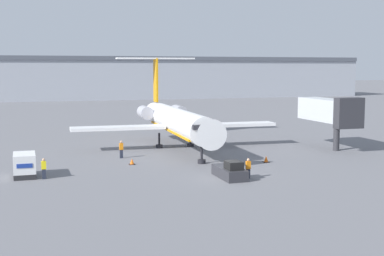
{
  "coord_description": "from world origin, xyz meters",
  "views": [
    {
      "loc": [
        -16.66,
        -42.08,
        9.47
      ],
      "look_at": [
        0.0,
        10.07,
        3.26
      ],
      "focal_mm": 50.0,
      "sensor_mm": 36.0,
      "label": 1
    }
  ],
  "objects_px": {
    "worker_by_wing": "(121,149)",
    "luggage_cart": "(25,165)",
    "pushback_tug": "(230,171)",
    "jet_bridge": "(329,111)",
    "traffic_cone_right": "(266,159)",
    "airplane_main": "(176,120)",
    "worker_near_tug": "(248,168)",
    "traffic_cone_left": "(132,162)",
    "worker_on_apron": "(44,168)"
  },
  "relations": [
    {
      "from": "traffic_cone_left",
      "to": "worker_on_apron",
      "type": "bearing_deg",
      "value": -152.04
    },
    {
      "from": "worker_by_wing",
      "to": "pushback_tug",
      "type": "bearing_deg",
      "value": -61.3
    },
    {
      "from": "airplane_main",
      "to": "luggage_cart",
      "type": "distance_m",
      "value": 21.13
    },
    {
      "from": "worker_near_tug",
      "to": "worker_on_apron",
      "type": "bearing_deg",
      "value": 163.05
    },
    {
      "from": "pushback_tug",
      "to": "worker_on_apron",
      "type": "distance_m",
      "value": 15.92
    },
    {
      "from": "traffic_cone_left",
      "to": "worker_by_wing",
      "type": "bearing_deg",
      "value": 94.77
    },
    {
      "from": "worker_near_tug",
      "to": "jet_bridge",
      "type": "bearing_deg",
      "value": 38.9
    },
    {
      "from": "worker_by_wing",
      "to": "traffic_cone_right",
      "type": "relative_size",
      "value": 2.82
    },
    {
      "from": "luggage_cart",
      "to": "worker_near_tug",
      "type": "bearing_deg",
      "value": -19.87
    },
    {
      "from": "luggage_cart",
      "to": "jet_bridge",
      "type": "distance_m",
      "value": 34.86
    },
    {
      "from": "pushback_tug",
      "to": "luggage_cart",
      "type": "relative_size",
      "value": 1.33
    },
    {
      "from": "pushback_tug",
      "to": "worker_on_apron",
      "type": "relative_size",
      "value": 2.4
    },
    {
      "from": "luggage_cart",
      "to": "traffic_cone_left",
      "type": "relative_size",
      "value": 5.49
    },
    {
      "from": "traffic_cone_left",
      "to": "airplane_main",
      "type": "bearing_deg",
      "value": 51.83
    },
    {
      "from": "pushback_tug",
      "to": "worker_near_tug",
      "type": "distance_m",
      "value": 1.59
    },
    {
      "from": "worker_on_apron",
      "to": "traffic_cone_right",
      "type": "relative_size",
      "value": 2.75
    },
    {
      "from": "luggage_cart",
      "to": "worker_near_tug",
      "type": "relative_size",
      "value": 1.86
    },
    {
      "from": "traffic_cone_right",
      "to": "jet_bridge",
      "type": "distance_m",
      "value": 13.21
    },
    {
      "from": "airplane_main",
      "to": "worker_by_wing",
      "type": "distance_m",
      "value": 9.32
    },
    {
      "from": "worker_by_wing",
      "to": "airplane_main",
      "type": "bearing_deg",
      "value": 34.29
    },
    {
      "from": "jet_bridge",
      "to": "worker_near_tug",
      "type": "bearing_deg",
      "value": -141.1
    },
    {
      "from": "worker_by_wing",
      "to": "worker_on_apron",
      "type": "height_order",
      "value": "worker_by_wing"
    },
    {
      "from": "jet_bridge",
      "to": "traffic_cone_right",
      "type": "bearing_deg",
      "value": -150.93
    },
    {
      "from": "traffic_cone_right",
      "to": "worker_on_apron",
      "type": "bearing_deg",
      "value": -175.69
    },
    {
      "from": "airplane_main",
      "to": "pushback_tug",
      "type": "xyz_separation_m",
      "value": [
        -0.36,
        -18.02,
        -2.77
      ]
    },
    {
      "from": "airplane_main",
      "to": "worker_near_tug",
      "type": "bearing_deg",
      "value": -86.75
    },
    {
      "from": "pushback_tug",
      "to": "jet_bridge",
      "type": "bearing_deg",
      "value": 35.14
    },
    {
      "from": "worker_by_wing",
      "to": "worker_on_apron",
      "type": "bearing_deg",
      "value": -133.95
    },
    {
      "from": "jet_bridge",
      "to": "worker_by_wing",
      "type": "bearing_deg",
      "value": 178.19
    },
    {
      "from": "airplane_main",
      "to": "worker_by_wing",
      "type": "bearing_deg",
      "value": -145.71
    },
    {
      "from": "pushback_tug",
      "to": "worker_by_wing",
      "type": "distance_m",
      "value": 14.77
    },
    {
      "from": "airplane_main",
      "to": "luggage_cart",
      "type": "relative_size",
      "value": 8.29
    },
    {
      "from": "worker_near_tug",
      "to": "jet_bridge",
      "type": "distance_m",
      "value": 20.71
    },
    {
      "from": "worker_on_apron",
      "to": "traffic_cone_right",
      "type": "distance_m",
      "value": 21.68
    },
    {
      "from": "airplane_main",
      "to": "worker_near_tug",
      "type": "relative_size",
      "value": 15.42
    },
    {
      "from": "traffic_cone_left",
      "to": "jet_bridge",
      "type": "relative_size",
      "value": 0.06
    },
    {
      "from": "worker_by_wing",
      "to": "luggage_cart",
      "type": "bearing_deg",
      "value": -144.35
    },
    {
      "from": "luggage_cart",
      "to": "worker_on_apron",
      "type": "relative_size",
      "value": 1.81
    },
    {
      "from": "pushback_tug",
      "to": "worker_by_wing",
      "type": "relative_size",
      "value": 2.33
    },
    {
      "from": "luggage_cart",
      "to": "airplane_main",
      "type": "bearing_deg",
      "value": 35.07
    },
    {
      "from": "worker_by_wing",
      "to": "traffic_cone_left",
      "type": "distance_m",
      "value": 4.05
    },
    {
      "from": "pushback_tug",
      "to": "jet_bridge",
      "type": "relative_size",
      "value": 0.45
    },
    {
      "from": "pushback_tug",
      "to": "luggage_cart",
      "type": "xyz_separation_m",
      "value": [
        -16.83,
        5.96,
        0.44
      ]
    },
    {
      "from": "pushback_tug",
      "to": "jet_bridge",
      "type": "distance_m",
      "value": 21.5
    },
    {
      "from": "worker_on_apron",
      "to": "traffic_cone_left",
      "type": "relative_size",
      "value": 3.04
    },
    {
      "from": "worker_by_wing",
      "to": "worker_on_apron",
      "type": "relative_size",
      "value": 1.03
    },
    {
      "from": "pushback_tug",
      "to": "traffic_cone_left",
      "type": "bearing_deg",
      "value": 126.97
    },
    {
      "from": "worker_near_tug",
      "to": "traffic_cone_left",
      "type": "height_order",
      "value": "worker_near_tug"
    },
    {
      "from": "airplane_main",
      "to": "pushback_tug",
      "type": "relative_size",
      "value": 6.25
    },
    {
      "from": "worker_by_wing",
      "to": "traffic_cone_left",
      "type": "height_order",
      "value": "worker_by_wing"
    }
  ]
}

